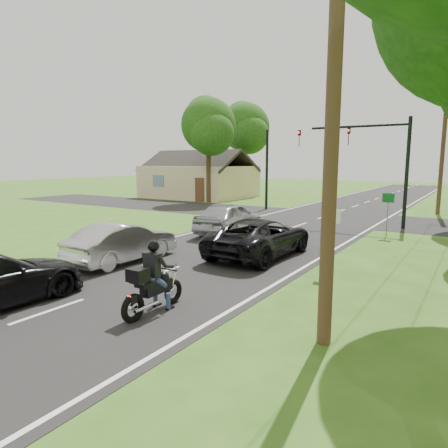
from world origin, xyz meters
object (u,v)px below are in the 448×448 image
(dark_suv, at_px, (260,237))
(silver_sedan, at_px, (123,242))
(motorcycle_rider, at_px, (152,284))
(sign_green, at_px, (388,204))
(traffic_signal, at_px, (372,152))
(utility_pole_far, at_px, (444,140))
(sign_white, at_px, (332,226))
(utility_pole_near, at_px, (334,80))
(silver_suv, at_px, (229,218))

(dark_suv, relative_size, silver_sedan, 1.21)
(motorcycle_rider, relative_size, dark_suv, 0.40)
(sign_green, bearing_deg, traffic_signal, 117.38)
(utility_pole_far, relative_size, sign_white, 4.71)
(silver_sedan, relative_size, traffic_signal, 0.68)
(silver_sedan, bearing_deg, traffic_signal, -112.56)
(traffic_signal, relative_size, sign_white, 3.00)
(silver_sedan, relative_size, utility_pole_near, 0.43)
(silver_sedan, xyz_separation_m, utility_pole_near, (8.35, -2.45, 4.36))
(dark_suv, distance_m, sign_green, 7.77)
(motorcycle_rider, xyz_separation_m, dark_suv, (-0.58, 6.67, 0.03))
(dark_suv, xyz_separation_m, utility_pole_far, (4.59, 18.00, 4.34))
(silver_sedan, bearing_deg, utility_pole_far, -111.68)
(utility_pole_far, height_order, sign_white, utility_pole_far)
(sign_white, bearing_deg, silver_suv, 145.95)
(motorcycle_rider, distance_m, utility_pole_near, 5.98)
(silver_sedan, xyz_separation_m, utility_pole_far, (8.35, 21.55, 4.36))
(traffic_signal, height_order, sign_white, traffic_signal)
(silver_sedan, bearing_deg, sign_white, -160.25)
(sign_white, relative_size, sign_green, 1.00)
(silver_sedan, relative_size, utility_pole_far, 0.43)
(traffic_signal, xyz_separation_m, utility_pole_far, (2.86, 8.00, 0.95))
(traffic_signal, relative_size, utility_pole_far, 0.64)
(dark_suv, distance_m, traffic_signal, 10.70)
(silver_suv, height_order, sign_white, sign_white)
(traffic_signal, bearing_deg, silver_suv, -129.35)
(sign_green, bearing_deg, utility_pole_near, -84.28)
(silver_sedan, height_order, sign_white, sign_white)
(utility_pole_near, xyz_separation_m, sign_white, (-1.50, 4.98, -3.49))
(utility_pole_far, bearing_deg, sign_white, -94.51)
(motorcycle_rider, relative_size, sign_white, 0.98)
(motorcycle_rider, distance_m, utility_pole_far, 25.37)
(motorcycle_rider, height_order, utility_pole_near, utility_pole_near)
(silver_suv, relative_size, sign_white, 2.23)
(dark_suv, relative_size, traffic_signal, 0.82)
(utility_pole_near, bearing_deg, silver_suv, 130.76)
(motorcycle_rider, distance_m, traffic_signal, 17.05)
(dark_suv, bearing_deg, utility_pole_far, -103.60)
(sign_white, bearing_deg, motorcycle_rider, -114.01)
(silver_suv, distance_m, traffic_signal, 9.03)
(utility_pole_near, bearing_deg, sign_green, 95.72)
(dark_suv, bearing_deg, traffic_signal, -99.11)
(dark_suv, distance_m, silver_sedan, 5.17)
(utility_pole_near, bearing_deg, dark_suv, 127.43)
(motorcycle_rider, bearing_deg, silver_suv, 111.88)
(motorcycle_rider, height_order, traffic_signal, traffic_signal)
(utility_pole_far, bearing_deg, dark_suv, -104.31)
(silver_suv, xyz_separation_m, sign_white, (6.69, -4.52, 0.78))
(traffic_signal, bearing_deg, motorcycle_rider, -93.96)
(sign_white, bearing_deg, dark_suv, 161.75)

